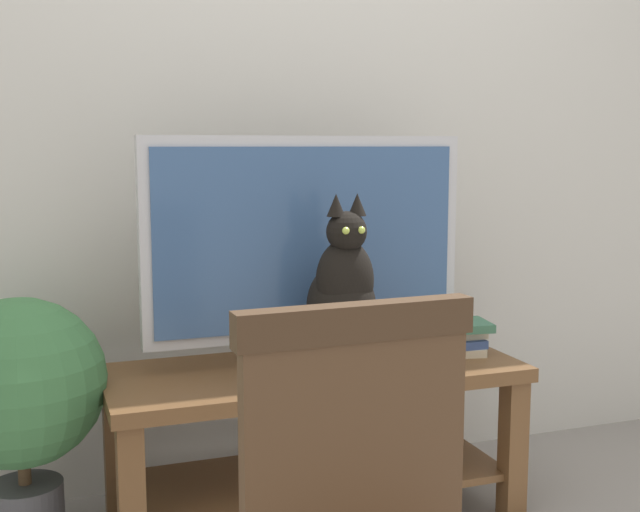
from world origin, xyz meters
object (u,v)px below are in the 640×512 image
media_box (341,363)px  cat (343,293)px  tv_stand (315,412)px  book_stack (454,337)px  tv (306,245)px  potted_plant (20,394)px

media_box → cat: cat is taller
tv_stand → book_stack: (0.48, -0.01, 0.20)m
tv → potted_plant: size_ratio=1.36×
tv_stand → tv: size_ratio=1.24×
tv_stand → cat: size_ratio=2.67×
tv → media_box: tv is taller
cat → potted_plant: (-0.91, 0.16, -0.26)m
tv_stand → potted_plant: size_ratio=1.69×
media_box → book_stack: 0.45m
media_box → cat: 0.22m
cat → book_stack: (0.43, 0.11, -0.19)m
potted_plant → media_box: bearing=-9.3°
media_box → book_stack: size_ratio=1.73×
cat → book_stack: bearing=14.0°
media_box → book_stack: book_stack is taller
tv → media_box: size_ratio=2.57×
tv → potted_plant: bearing=-177.9°
tv → potted_plant: 0.94m
tv_stand → media_box: bearing=-64.3°
cat → book_stack: cat is taller
tv → book_stack: tv is taller
tv → book_stack: size_ratio=4.46×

